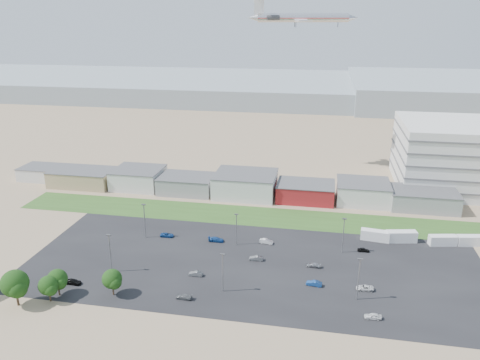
% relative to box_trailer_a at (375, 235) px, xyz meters
% --- Properties ---
extents(ground, '(700.00, 700.00, 0.00)m').
position_rel_box_trailer_a_xyz_m(ground, '(-37.78, -40.92, -1.53)').
color(ground, '#836C53').
rests_on(ground, ground).
extents(parking_lot, '(120.00, 50.00, 0.01)m').
position_rel_box_trailer_a_xyz_m(parking_lot, '(-32.78, -20.92, -1.53)').
color(parking_lot, black).
rests_on(parking_lot, ground).
extents(grass_strip, '(160.00, 16.00, 0.02)m').
position_rel_box_trailer_a_xyz_m(grass_strip, '(-37.78, 11.08, -1.52)').
color(grass_strip, '#2E511E').
rests_on(grass_strip, ground).
extents(hills_backdrop, '(700.00, 200.00, 9.00)m').
position_rel_box_trailer_a_xyz_m(hills_backdrop, '(2.22, 274.08, 2.97)').
color(hills_backdrop, gray).
rests_on(hills_backdrop, ground).
extents(building_row, '(170.00, 20.00, 8.00)m').
position_rel_box_trailer_a_xyz_m(building_row, '(-54.78, 30.08, 2.47)').
color(building_row, silver).
rests_on(building_row, ground).
extents(box_trailer_a, '(8.43, 3.60, 3.06)m').
position_rel_box_trailer_a_xyz_m(box_trailer_a, '(0.00, 0.00, 0.00)').
color(box_trailer_a, silver).
rests_on(box_trailer_a, ground).
extents(box_trailer_b, '(9.02, 4.36, 3.25)m').
position_rel_box_trailer_a_xyz_m(box_trailer_b, '(7.40, 0.44, 0.09)').
color(box_trailer_b, silver).
rests_on(box_trailer_b, ground).
extents(box_trailer_c, '(8.06, 3.90, 2.90)m').
position_rel_box_trailer_a_xyz_m(box_trailer_c, '(18.78, 0.34, -0.08)').
color(box_trailer_c, silver).
rests_on(box_trailer_c, ground).
extents(box_trailer_d, '(8.13, 3.77, 2.93)m').
position_rel_box_trailer_a_xyz_m(box_trailer_d, '(26.71, 1.67, -0.06)').
color(box_trailer_d, silver).
rests_on(box_trailer_d, ground).
extents(tree_left, '(6.61, 6.61, 9.91)m').
position_rel_box_trailer_a_xyz_m(tree_left, '(-82.23, -48.90, 3.42)').
color(tree_left, black).
rests_on(tree_left, ground).
extents(tree_mid, '(4.81, 4.81, 7.22)m').
position_rel_box_trailer_a_xyz_m(tree_mid, '(-75.98, -46.06, 2.08)').
color(tree_mid, black).
rests_on(tree_mid, ground).
extents(tree_right, '(5.00, 5.00, 7.51)m').
position_rel_box_trailer_a_xyz_m(tree_right, '(-75.31, -43.41, 2.22)').
color(tree_right, black).
rests_on(tree_right, ground).
extents(tree_near, '(4.96, 4.96, 7.43)m').
position_rel_box_trailer_a_xyz_m(tree_near, '(-62.89, -40.96, 2.19)').
color(tree_near, black).
rests_on(tree_near, ground).
extents(lightpole_front_l, '(1.22, 0.51, 10.41)m').
position_rel_box_trailer_a_xyz_m(lightpole_front_l, '(-67.89, -31.02, 3.67)').
color(lightpole_front_l, slate).
rests_on(lightpole_front_l, ground).
extents(lightpole_front_m, '(1.17, 0.49, 9.93)m').
position_rel_box_trailer_a_xyz_m(lightpole_front_m, '(-37.87, -34.80, 3.43)').
color(lightpole_front_m, slate).
rests_on(lightpole_front_m, ground).
extents(lightpole_front_r, '(1.24, 0.52, 10.53)m').
position_rel_box_trailer_a_xyz_m(lightpole_front_r, '(-6.70, -32.48, 3.74)').
color(lightpole_front_r, slate).
rests_on(lightpole_front_r, ground).
extents(lightpole_back_l, '(1.25, 0.52, 10.59)m').
position_rel_box_trailer_a_xyz_m(lightpole_back_l, '(-66.71, -10.60, 3.77)').
color(lightpole_back_l, slate).
rests_on(lightpole_back_l, ground).
extents(lightpole_back_m, '(1.12, 0.47, 9.50)m').
position_rel_box_trailer_a_xyz_m(lightpole_back_m, '(-39.34, -10.19, 3.22)').
color(lightpole_back_m, slate).
rests_on(lightpole_back_m, ground).
extents(lightpole_back_r, '(1.21, 0.50, 10.28)m').
position_rel_box_trailer_a_xyz_m(lightpole_back_r, '(-9.59, -9.57, 3.61)').
color(lightpole_back_r, slate).
rests_on(lightpole_back_r, ground).
extents(airliner, '(49.16, 38.10, 13.05)m').
position_rel_box_trailer_a_xyz_m(airliner, '(-27.49, 68.57, 60.41)').
color(airliner, silver).
extents(parked_car_0, '(4.30, 2.21, 1.16)m').
position_rel_box_trailer_a_xyz_m(parked_car_0, '(-4.63, -28.06, -0.95)').
color(parked_car_0, silver).
rests_on(parked_car_0, ground).
extents(parked_car_1, '(3.98, 1.80, 1.27)m').
position_rel_box_trailer_a_xyz_m(parked_car_1, '(-16.64, -28.31, -0.90)').
color(parked_car_1, navy).
rests_on(parked_car_1, ground).
extents(parked_car_2, '(3.78, 1.71, 1.26)m').
position_rel_box_trailer_a_xyz_m(parked_car_2, '(-3.65, -39.39, -0.90)').
color(parked_car_2, silver).
rests_on(parked_car_2, ground).
extents(parked_car_3, '(3.96, 1.84, 1.12)m').
position_rel_box_trailer_a_xyz_m(parked_car_3, '(-46.05, -39.56, -0.97)').
color(parked_car_3, '#595B5E').
rests_on(parked_car_3, ground).
extents(parked_car_4, '(3.60, 1.27, 1.18)m').
position_rel_box_trailer_a_xyz_m(parked_car_4, '(-46.16, -29.11, -0.94)').
color(parked_car_4, '#595B5E').
rests_on(parked_car_4, ground).
extents(parked_car_6, '(4.58, 1.94, 1.32)m').
position_rel_box_trailer_a_xyz_m(parked_car_6, '(-45.56, -9.42, -0.87)').
color(parked_car_6, navy).
rests_on(parked_car_6, ground).
extents(parked_car_7, '(3.82, 1.48, 1.24)m').
position_rel_box_trailer_a_xyz_m(parked_car_7, '(-32.38, -18.37, -0.91)').
color(parked_car_7, '#595B5E').
rests_on(parked_car_7, ground).
extents(parked_car_8, '(3.31, 1.44, 1.11)m').
position_rel_box_trailer_a_xyz_m(parked_car_8, '(-3.74, -8.03, -0.98)').
color(parked_car_8, black).
rests_on(parked_car_8, ground).
extents(parked_car_9, '(4.11, 1.98, 1.13)m').
position_rel_box_trailer_a_xyz_m(parked_car_9, '(-60.67, -9.05, -0.97)').
color(parked_car_9, navy).
rests_on(parked_car_9, ground).
extents(parked_car_10, '(4.27, 1.84, 1.23)m').
position_rel_box_trailer_a_xyz_m(parked_car_10, '(-74.61, -38.36, -0.92)').
color(parked_car_10, black).
rests_on(parked_car_10, ground).
extents(parked_car_11, '(4.14, 1.92, 1.32)m').
position_rel_box_trailer_a_xyz_m(parked_car_11, '(-31.04, -7.96, -0.87)').
color(parked_car_11, silver).
rests_on(parked_car_11, ground).
extents(parked_car_12, '(3.93, 2.02, 1.09)m').
position_rel_box_trailer_a_xyz_m(parked_car_12, '(-17.14, -19.20, -0.99)').
color(parked_car_12, '#A5A5AA').
rests_on(parked_car_12, ground).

